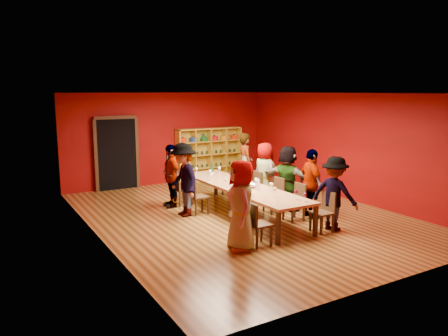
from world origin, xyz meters
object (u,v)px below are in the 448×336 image
(chair_person_left_0, at_px, (256,222))
(person_left_0, at_px, (241,205))
(tasting_table, at_px, (241,188))
(chair_person_right_3, at_px, (255,186))
(person_left_3, at_px, (184,180))
(person_right_0, at_px, (334,193))
(spittoon_bowl, at_px, (253,185))
(chair_person_right_1, at_px, (296,200))
(chair_person_right_4, at_px, (233,179))
(chair_person_left_4, at_px, (180,187))
(shelving_unit, at_px, (209,152))
(person_left_4, at_px, (171,176))
(chair_person_left_3, at_px, (196,195))
(chair_person_right_0, at_px, (325,209))
(person_right_2, at_px, (287,178))
(wine_bottle, at_px, (212,170))
(person_right_1, at_px, (311,184))
(person_right_4, at_px, (245,164))
(chair_person_right_2, at_px, (276,193))
(person_right_3, at_px, (265,173))

(chair_person_left_0, height_order, person_left_0, person_left_0)
(tasting_table, distance_m, chair_person_right_3, 1.20)
(person_left_3, height_order, chair_person_right_3, person_left_3)
(person_right_0, height_order, spittoon_bowl, person_right_0)
(person_right_0, bearing_deg, person_left_3, 20.43)
(chair_person_right_1, xyz_separation_m, chair_person_right_4, (0.00, 2.92, 0.00))
(chair_person_left_0, xyz_separation_m, chair_person_left_4, (0.00, 3.61, 0.00))
(shelving_unit, relative_size, person_left_4, 1.43)
(tasting_table, distance_m, chair_person_left_3, 1.15)
(tasting_table, height_order, person_left_0, person_left_0)
(chair_person_left_3, distance_m, chair_person_right_0, 3.22)
(chair_person_left_0, relative_size, spittoon_bowl, 3.34)
(person_left_3, distance_m, chair_person_right_4, 2.52)
(shelving_unit, bearing_deg, person_right_2, -91.56)
(person_right_2, bearing_deg, chair_person_left_4, 29.54)
(shelving_unit, bearing_deg, wine_bottle, -116.41)
(person_left_4, bearing_deg, wine_bottle, 93.12)
(chair_person_left_3, xyz_separation_m, chair_person_right_0, (1.82, -2.66, 0.00))
(shelving_unit, height_order, person_right_1, shelving_unit)
(person_right_0, distance_m, chair_person_right_4, 3.91)
(shelving_unit, distance_m, chair_person_right_1, 5.39)
(chair_person_right_1, height_order, person_right_4, person_right_4)
(spittoon_bowl, height_order, wine_bottle, wine_bottle)
(person_left_3, xyz_separation_m, chair_person_right_2, (2.16, -0.88, -0.41))
(person_left_3, xyz_separation_m, person_left_4, (0.08, 0.95, -0.07))
(person_left_0, bearing_deg, shelving_unit, 174.38)
(person_left_4, bearing_deg, person_right_0, 35.55)
(tasting_table, xyz_separation_m, person_right_4, (1.34, 1.90, 0.22))
(chair_person_left_3, height_order, person_right_2, person_right_2)
(chair_person_right_1, distance_m, chair_person_right_3, 1.78)
(person_right_2, height_order, chair_person_right_3, person_right_2)
(tasting_table, bearing_deg, spittoon_bowl, -62.66)
(chair_person_right_0, bearing_deg, person_left_0, -179.94)
(tasting_table, relative_size, chair_person_left_0, 5.06)
(chair_person_left_0, bearing_deg, wine_bottle, 74.97)
(person_right_3, height_order, person_right_4, person_right_4)
(person_right_0, bearing_deg, chair_person_right_2, -13.45)
(chair_person_right_4, bearing_deg, chair_person_right_0, -90.00)
(person_left_0, xyz_separation_m, chair_person_right_4, (2.17, 3.89, -0.39))
(person_right_0, distance_m, chair_person_right_1, 1.05)
(chair_person_right_2, bearing_deg, person_right_3, 71.32)
(person_right_4, bearing_deg, chair_person_right_4, 101.90)
(person_left_4, distance_m, chair_person_right_1, 3.39)
(person_left_0, xyz_separation_m, chair_person_right_1, (2.17, 0.97, -0.39))
(chair_person_right_1, distance_m, spittoon_bowl, 1.10)
(shelving_unit, xyz_separation_m, person_right_2, (-0.12, -4.53, -0.14))
(tasting_table, relative_size, person_right_3, 2.70)
(tasting_table, bearing_deg, person_right_4, 54.71)
(wine_bottle, bearing_deg, chair_person_right_4, 17.24)
(tasting_table, height_order, chair_person_right_3, chair_person_right_3)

